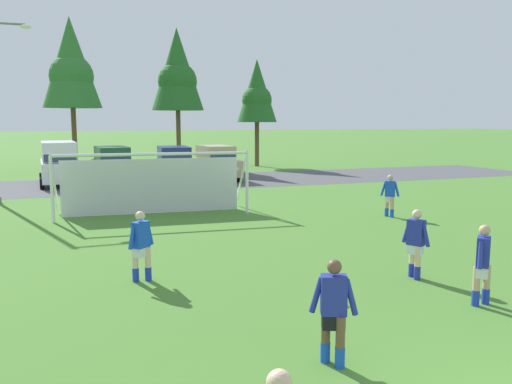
{
  "coord_description": "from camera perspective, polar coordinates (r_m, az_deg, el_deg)",
  "views": [
    {
      "loc": [
        -5.11,
        -3.3,
        3.65
      ],
      "look_at": [
        0.37,
        11.73,
        1.45
      ],
      "focal_mm": 35.8,
      "sensor_mm": 36.0,
      "label": 1
    }
  ],
  "objects": [
    {
      "name": "ground_plane",
      "position": [
        19.35,
        -4.37,
        -3.06
      ],
      "size": [
        400.0,
        400.0,
        0.0
      ],
      "primitive_type": "plane",
      "color": "#477A2D"
    },
    {
      "name": "parking_lot_strip",
      "position": [
        31.4,
        -10.54,
        1.04
      ],
      "size": [
        52.0,
        8.4,
        0.01
      ],
      "primitive_type": "cube",
      "color": "#4C4C51",
      "rests_on": "ground"
    },
    {
      "name": "soccer_ball",
      "position": [
        10.66,
        9.03,
        -11.66
      ],
      "size": [
        0.22,
        0.22,
        0.22
      ],
      "color": "white",
      "rests_on": "ground"
    },
    {
      "name": "soccer_goal",
      "position": [
        20.6,
        -11.46,
        1.11
      ],
      "size": [
        7.54,
        2.48,
        2.57
      ],
      "color": "white",
      "rests_on": "ground"
    },
    {
      "name": "player_striker_near",
      "position": [
        12.05,
        -12.71,
        -5.94
      ],
      "size": [
        0.66,
        0.48,
        1.64
      ],
      "color": "beige",
      "rests_on": "ground"
    },
    {
      "name": "player_midfield_center",
      "position": [
        12.55,
        17.4,
        -5.56
      ],
      "size": [
        0.39,
        0.72,
        1.64
      ],
      "color": "beige",
      "rests_on": "ground"
    },
    {
      "name": "player_defender_far",
      "position": [
        7.92,
        8.64,
        -13.18
      ],
      "size": [
        0.68,
        0.43,
        1.64
      ],
      "color": "brown",
      "rests_on": "ground"
    },
    {
      "name": "player_winger_left",
      "position": [
        20.36,
        14.72,
        -0.41
      ],
      "size": [
        0.61,
        0.55,
        1.64
      ],
      "color": "tan",
      "rests_on": "ground"
    },
    {
      "name": "player_winger_right",
      "position": [
        11.21,
        23.98,
        -7.47
      ],
      "size": [
        0.65,
        0.51,
        1.64
      ],
      "color": "tan",
      "rests_on": "ground"
    },
    {
      "name": "parked_car_slot_far_left",
      "position": [
        31.68,
        -21.13,
        3.13
      ],
      "size": [
        2.39,
        4.9,
        2.52
      ],
      "color": "silver",
      "rests_on": "ground"
    },
    {
      "name": "parked_car_slot_left",
      "position": [
        32.15,
        -15.72,
        3.02
      ],
      "size": [
        2.39,
        4.73,
        2.16
      ],
      "color": "#194C2D",
      "rests_on": "ground"
    },
    {
      "name": "parked_car_slot_center_left",
      "position": [
        31.54,
        -9.11,
        3.13
      ],
      "size": [
        2.38,
        4.72,
        2.16
      ],
      "color": "navy",
      "rests_on": "ground"
    },
    {
      "name": "parked_car_slot_center",
      "position": [
        32.48,
        -4.46,
        3.34
      ],
      "size": [
        2.3,
        4.68,
        2.16
      ],
      "color": "tan",
      "rests_on": "ground"
    },
    {
      "name": "tree_mid_left",
      "position": [
        40.93,
        -19.96,
        13.13
      ],
      "size": [
        4.23,
        4.23,
        11.27
      ],
      "color": "brown",
      "rests_on": "ground"
    },
    {
      "name": "tree_center_back",
      "position": [
        41.91,
        -8.79,
        13.1
      ],
      "size": [
        4.12,
        4.12,
        10.99
      ],
      "color": "brown",
      "rests_on": "ground"
    },
    {
      "name": "tree_mid_right",
      "position": [
        42.36,
        0.11,
        10.99
      ],
      "size": [
        3.26,
        3.26,
        8.7
      ],
      "color": "brown",
      "rests_on": "ground"
    }
  ]
}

